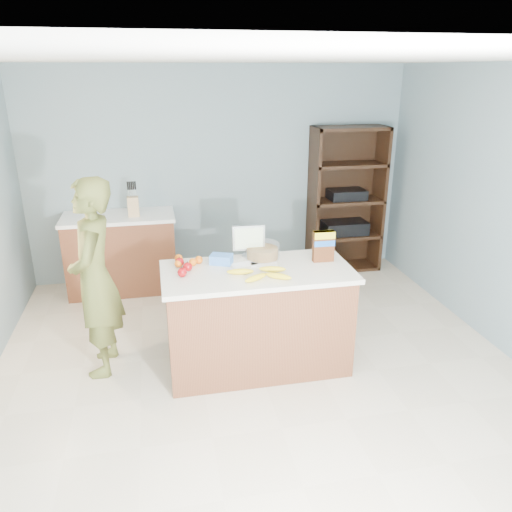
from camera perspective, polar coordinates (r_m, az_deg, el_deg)
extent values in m
cube|color=beige|center=(4.25, 0.98, -14.39)|extent=(4.50, 5.00, 0.02)
cube|color=gray|center=(6.06, -4.17, 9.27)|extent=(4.50, 0.02, 2.50)
cube|color=white|center=(3.48, 1.25, 21.62)|extent=(4.50, 5.00, 0.02)
cube|color=brown|center=(4.28, 0.14, -7.40)|extent=(1.50, 0.70, 0.86)
cube|color=silver|center=(4.08, 0.14, -1.82)|extent=(1.56, 0.76, 0.04)
cube|color=black|center=(4.47, 0.13, -11.70)|extent=(1.46, 0.66, 0.10)
cube|color=brown|center=(5.96, -15.07, 0.19)|extent=(1.20, 0.60, 0.86)
cube|color=white|center=(5.82, -15.47, 4.34)|extent=(1.24, 0.62, 0.04)
cube|color=black|center=(6.50, 9.69, 6.65)|extent=(0.90, 0.04, 1.80)
cube|color=black|center=(6.19, 6.55, 6.11)|extent=(0.04, 0.40, 1.80)
cube|color=black|center=(6.51, 13.82, 6.36)|extent=(0.04, 0.40, 1.80)
cube|color=black|center=(6.61, 9.79, -1.15)|extent=(0.90, 0.40, 0.04)
cube|color=black|center=(6.46, 10.02, 2.39)|extent=(0.90, 0.40, 0.04)
cube|color=black|center=(6.34, 10.27, 6.25)|extent=(0.90, 0.40, 0.04)
cube|color=black|center=(6.25, 10.54, 10.25)|extent=(0.90, 0.40, 0.04)
cube|color=black|center=(6.18, 10.80, 14.17)|extent=(0.90, 0.40, 0.04)
cube|color=black|center=(6.43, 10.08, 3.23)|extent=(0.55, 0.32, 0.16)
cube|color=black|center=(6.32, 10.32, 6.95)|extent=(0.45, 0.30, 0.12)
imported|color=brown|center=(4.27, -17.91, -2.49)|extent=(0.44, 0.63, 1.67)
cube|color=tan|center=(5.70, -13.85, 5.52)|extent=(0.12, 0.10, 0.22)
cylinder|color=black|center=(5.67, -14.39, 7.00)|extent=(0.02, 0.02, 0.09)
cylinder|color=black|center=(5.67, -14.18, 7.02)|extent=(0.02, 0.02, 0.09)
cylinder|color=black|center=(5.67, -13.98, 7.03)|extent=(0.02, 0.02, 0.09)
cylinder|color=black|center=(5.67, -13.78, 7.05)|extent=(0.02, 0.02, 0.09)
cylinder|color=black|center=(5.67, -13.57, 7.06)|extent=(0.02, 0.02, 0.09)
cube|color=white|center=(4.18, -1.36, -0.94)|extent=(0.24, 0.17, 0.00)
cube|color=white|center=(4.18, 0.93, -0.98)|extent=(0.23, 0.14, 0.00)
ellipsoid|color=yellow|center=(3.97, -1.82, -1.79)|extent=(0.22, 0.08, 0.05)
ellipsoid|color=yellow|center=(3.86, -0.03, -2.51)|extent=(0.21, 0.15, 0.05)
ellipsoid|color=yellow|center=(4.02, 1.90, -1.50)|extent=(0.22, 0.10, 0.05)
ellipsoid|color=yellow|center=(3.89, 2.59, -2.30)|extent=(0.21, 0.17, 0.05)
sphere|color=maroon|center=(4.17, -8.74, -0.71)|extent=(0.08, 0.08, 0.08)
sphere|color=maroon|center=(4.07, -7.82, -1.24)|extent=(0.08, 0.08, 0.08)
sphere|color=maroon|center=(3.96, -8.44, -1.86)|extent=(0.08, 0.08, 0.08)
sphere|color=#EC5C0E|center=(4.16, -8.85, -0.85)|extent=(0.07, 0.07, 0.07)
sphere|color=#EC5C0E|center=(4.28, -8.85, -0.24)|extent=(0.07, 0.07, 0.07)
sphere|color=#EC5C0E|center=(4.17, -7.23, -0.70)|extent=(0.07, 0.07, 0.07)
sphere|color=#EC5C0E|center=(4.22, -6.55, -0.44)|extent=(0.07, 0.07, 0.07)
sphere|color=#EC5C0E|center=(4.25, -8.78, -0.41)|extent=(0.07, 0.07, 0.07)
cube|color=blue|center=(4.19, -3.98, -0.37)|extent=(0.21, 0.18, 0.08)
cylinder|color=#267219|center=(4.31, 0.73, 0.35)|extent=(0.27, 0.27, 0.09)
cylinder|color=white|center=(4.30, 0.73, 0.60)|extent=(0.30, 0.30, 0.13)
cylinder|color=silver|center=(4.36, -0.84, 0.04)|extent=(0.12, 0.12, 0.01)
cylinder|color=silver|center=(4.35, -0.84, 0.42)|extent=(0.02, 0.02, 0.05)
cube|color=silver|center=(4.30, -0.85, 2.11)|extent=(0.28, 0.05, 0.22)
cube|color=yellow|center=(4.29, -0.81, 2.03)|extent=(0.24, 0.01, 0.18)
cube|color=#592B14|center=(4.25, 7.72, 1.10)|extent=(0.18, 0.07, 0.27)
cube|color=yellow|center=(4.21, 7.78, 2.43)|extent=(0.18, 0.07, 0.06)
cube|color=blue|center=(4.23, 7.74, 1.53)|extent=(0.18, 0.07, 0.05)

